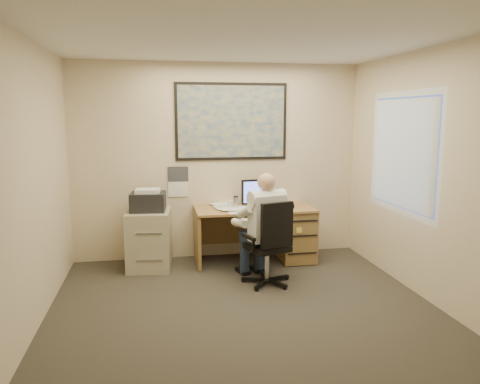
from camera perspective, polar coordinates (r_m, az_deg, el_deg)
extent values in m
cube|color=#322E27|center=(4.73, 1.27, -15.50)|extent=(4.00, 4.50, 0.00)
cube|color=white|center=(4.35, 1.40, 18.75)|extent=(4.00, 4.50, 0.00)
cube|color=beige|center=(6.55, -2.70, 3.74)|extent=(4.00, 0.00, 2.70)
cube|color=beige|center=(2.24, 13.28, -7.52)|extent=(4.00, 0.00, 2.70)
cube|color=beige|center=(4.40, -25.10, 0.11)|extent=(0.00, 4.50, 2.70)
cube|color=beige|center=(5.14, 23.75, 1.41)|extent=(0.00, 4.50, 2.70)
cube|color=#A97D48|center=(6.35, 1.75, -2.05)|extent=(1.60, 0.75, 0.03)
cube|color=olive|center=(6.57, 6.66, -5.06)|extent=(0.45, 0.70, 0.70)
cube|color=olive|center=(6.32, -5.23, -5.63)|extent=(0.04, 0.70, 0.70)
cube|color=olive|center=(6.74, 1.12, -3.85)|extent=(1.55, 0.03, 0.55)
cylinder|color=black|center=(6.50, 2.04, -1.55)|extent=(0.18, 0.18, 0.02)
cube|color=black|center=(6.45, 2.09, 0.06)|extent=(0.45, 0.11, 0.34)
cube|color=#546AE4|center=(6.42, 2.14, 0.03)|extent=(0.39, 0.07, 0.29)
cube|color=#A97D48|center=(5.92, 2.22, -3.62)|extent=(0.55, 0.30, 0.02)
cube|color=beige|center=(5.92, 2.22, -3.40)|extent=(0.43, 0.14, 0.02)
cube|color=black|center=(6.42, 5.66, -1.59)|extent=(0.23, 0.22, 0.05)
cylinder|color=silver|center=(6.25, -0.50, -1.33)|extent=(0.07, 0.07, 0.16)
cylinder|color=white|center=(6.33, -1.13, -1.47)|extent=(0.08, 0.08, 0.10)
cube|color=white|center=(6.26, -2.28, -1.93)|extent=(0.60, 0.56, 0.03)
cube|color=#1E4C93|center=(6.52, -1.03, 8.57)|extent=(1.56, 0.03, 1.06)
cube|color=white|center=(6.51, -7.55, 1.25)|extent=(0.28, 0.01, 0.42)
cube|color=#AEA78C|center=(6.27, -10.99, -5.67)|extent=(0.61, 0.71, 0.76)
cube|color=black|center=(6.16, -11.14, -1.16)|extent=(0.47, 0.42, 0.24)
cube|color=white|center=(6.12, -11.18, 0.14)|extent=(0.33, 0.27, 0.05)
cylinder|color=silver|center=(5.64, 3.29, -8.77)|extent=(0.06, 0.06, 0.38)
cube|color=black|center=(5.58, 3.31, -6.73)|extent=(0.54, 0.54, 0.07)
cube|color=black|center=(5.29, 3.23, -4.12)|extent=(0.40, 0.17, 0.52)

